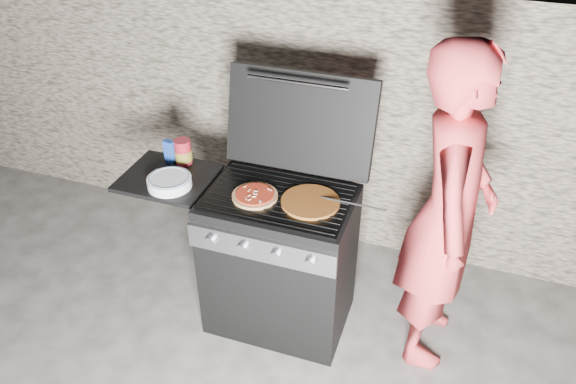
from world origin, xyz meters
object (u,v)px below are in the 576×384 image
(gas_grill, at_px, (240,252))
(pizza_topped, at_px, (255,195))
(sauce_jar, at_px, (183,152))
(person, at_px, (448,214))

(gas_grill, xyz_separation_m, pizza_topped, (0.13, -0.05, 0.47))
(pizza_topped, bearing_deg, gas_grill, 159.39)
(gas_grill, distance_m, sauce_jar, 0.67)
(gas_grill, height_order, sauce_jar, sauce_jar)
(sauce_jar, bearing_deg, person, -1.41)
(pizza_topped, bearing_deg, person, 9.70)
(pizza_topped, bearing_deg, sauce_jar, 158.65)
(gas_grill, bearing_deg, pizza_topped, -20.61)
(sauce_jar, bearing_deg, pizza_topped, -21.35)
(person, bearing_deg, pizza_topped, 97.98)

